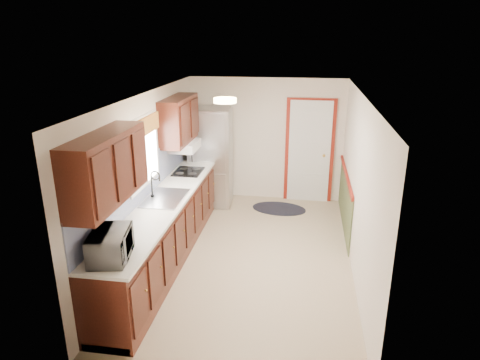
% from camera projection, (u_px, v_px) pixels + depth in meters
% --- Properties ---
extents(room_shell, '(3.20, 5.20, 2.52)m').
position_uv_depth(room_shell, '(249.00, 181.00, 6.06)').
color(room_shell, tan).
rests_on(room_shell, ground).
extents(kitchen_run, '(0.63, 4.00, 2.20)m').
position_uv_depth(kitchen_run, '(161.00, 209.00, 6.09)').
color(kitchen_run, '#3B150D').
rests_on(kitchen_run, ground).
extents(back_wall_trim, '(1.12, 2.30, 2.08)m').
position_uv_depth(back_wall_trim, '(317.00, 161.00, 8.08)').
color(back_wall_trim, maroon).
rests_on(back_wall_trim, ground).
extents(ceiling_fixture, '(0.30, 0.30, 0.06)m').
position_uv_depth(ceiling_fixture, '(225.00, 100.00, 5.54)').
color(ceiling_fixture, '#FFD88C').
rests_on(ceiling_fixture, room_shell).
extents(microwave, '(0.42, 0.61, 0.38)m').
position_uv_depth(microwave, '(110.00, 242.00, 4.44)').
color(microwave, white).
rests_on(microwave, kitchen_run).
extents(refrigerator, '(0.83, 0.81, 1.87)m').
position_uv_depth(refrigerator, '(211.00, 157.00, 8.21)').
color(refrigerator, '#B7B7BC').
rests_on(refrigerator, ground).
extents(rug, '(1.10, 0.79, 0.01)m').
position_uv_depth(rug, '(279.00, 209.00, 8.18)').
color(rug, black).
rests_on(rug, ground).
extents(cooktop, '(0.46, 0.55, 0.02)m').
position_uv_depth(cooktop, '(188.00, 172.00, 7.29)').
color(cooktop, black).
rests_on(cooktop, kitchen_run).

